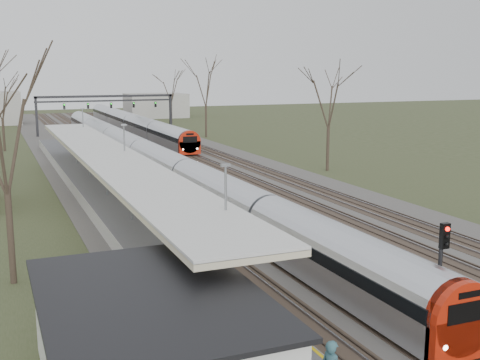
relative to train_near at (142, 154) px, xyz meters
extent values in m
cube|color=#474442|center=(2.50, 4.58, -1.43)|extent=(24.00, 160.00, 0.10)
cube|color=#4C3828|center=(-3.50, 4.58, -1.39)|extent=(2.60, 160.00, 0.06)
cube|color=gray|center=(-4.22, 4.58, -1.32)|extent=(0.07, 160.00, 0.12)
cube|color=gray|center=(-2.78, 4.58, -1.32)|extent=(0.07, 160.00, 0.12)
cube|color=#4C3828|center=(0.00, 4.58, -1.39)|extent=(2.60, 160.00, 0.06)
cube|color=gray|center=(-0.72, 4.58, -1.32)|extent=(0.07, 160.00, 0.12)
cube|color=gray|center=(0.72, 4.58, -1.32)|extent=(0.07, 160.00, 0.12)
cube|color=#4C3828|center=(3.50, 4.58, -1.39)|extent=(2.60, 160.00, 0.06)
cube|color=gray|center=(2.78, 4.58, -1.32)|extent=(0.07, 160.00, 0.12)
cube|color=gray|center=(4.22, 4.58, -1.32)|extent=(0.07, 160.00, 0.12)
cube|color=#4C3828|center=(7.00, 4.58, -1.39)|extent=(2.60, 160.00, 0.06)
cube|color=gray|center=(6.28, 4.58, -1.32)|extent=(0.07, 160.00, 0.12)
cube|color=gray|center=(7.72, 4.58, -1.32)|extent=(0.07, 160.00, 0.12)
cube|color=#4C3828|center=(10.50, 4.58, -1.39)|extent=(2.60, 160.00, 0.06)
cube|color=gray|center=(9.78, 4.58, -1.32)|extent=(0.07, 160.00, 0.12)
cube|color=gray|center=(11.22, 4.58, -1.32)|extent=(0.07, 160.00, 0.12)
cube|color=#9E9B93|center=(-6.55, -12.92, -0.98)|extent=(3.50, 69.00, 1.00)
cylinder|color=slate|center=(-6.55, -40.42, 1.02)|extent=(0.14, 0.14, 3.00)
cylinder|color=slate|center=(-6.55, -32.42, 1.02)|extent=(0.14, 0.14, 3.00)
cylinder|color=slate|center=(-6.55, -24.42, 1.02)|extent=(0.14, 0.14, 3.00)
cylinder|color=slate|center=(-6.55, -16.42, 1.02)|extent=(0.14, 0.14, 3.00)
cylinder|color=slate|center=(-6.55, -8.42, 1.02)|extent=(0.14, 0.14, 3.00)
cylinder|color=slate|center=(-6.55, -0.42, 1.02)|extent=(0.14, 0.14, 3.00)
cube|color=silver|center=(-6.55, -17.42, 2.57)|extent=(4.10, 50.00, 0.12)
cube|color=beige|center=(-6.55, -17.42, 2.40)|extent=(4.10, 50.00, 0.25)
cube|color=silver|center=(-10.00, -42.42, 0.12)|extent=(6.00, 9.00, 3.20)
cube|color=black|center=(-7.50, 34.58, 1.52)|extent=(0.35, 0.35, 6.00)
cube|color=black|center=(13.00, 34.58, 1.52)|extent=(0.35, 0.35, 6.00)
cube|color=black|center=(2.75, 34.58, 4.42)|extent=(21.00, 0.35, 0.35)
cube|color=black|center=(2.75, 34.58, 3.72)|extent=(21.00, 0.25, 0.25)
cube|color=black|center=(-3.50, 34.38, 3.02)|extent=(0.32, 0.22, 0.85)
sphere|color=#0CFF19|center=(-3.50, 34.24, 3.27)|extent=(0.16, 0.16, 0.16)
cube|color=black|center=(0.00, 34.38, 3.02)|extent=(0.32, 0.22, 0.85)
sphere|color=#0CFF19|center=(0.00, 34.24, 3.27)|extent=(0.16, 0.16, 0.16)
cube|color=black|center=(3.50, 34.38, 3.02)|extent=(0.32, 0.22, 0.85)
sphere|color=#0CFF19|center=(3.50, 34.24, 3.27)|extent=(0.16, 0.16, 0.16)
cube|color=black|center=(7.00, 34.38, 3.02)|extent=(0.32, 0.22, 0.85)
sphere|color=#0CFF19|center=(7.00, 34.24, 3.27)|extent=(0.16, 0.16, 0.16)
cube|color=black|center=(10.50, 34.38, 3.02)|extent=(0.32, 0.22, 0.85)
sphere|color=#0CFF19|center=(10.50, 34.24, 3.27)|extent=(0.16, 0.16, 0.16)
cylinder|color=#2D231C|center=(-13.50, -30.42, 0.77)|extent=(0.30, 0.30, 4.50)
cylinder|color=#2D231C|center=(16.50, -8.42, 0.77)|extent=(0.30, 0.30, 4.50)
cube|color=#B8BBC3|center=(0.00, 0.24, -0.38)|extent=(2.55, 90.00, 1.60)
cylinder|color=#B8BBC3|center=(0.00, 0.24, 0.27)|extent=(2.60, 89.70, 2.60)
cube|color=black|center=(0.00, 0.24, 0.37)|extent=(2.62, 89.40, 0.55)
cube|color=#B01D0A|center=(0.00, -44.66, -0.43)|extent=(2.55, 0.50, 1.50)
cylinder|color=#B01D0A|center=(0.00, -44.61, 0.27)|extent=(2.60, 0.60, 2.60)
cube|color=black|center=(0.00, -44.88, 0.57)|extent=(1.70, 0.12, 0.70)
sphere|color=white|center=(-0.85, -44.86, -0.53)|extent=(0.22, 0.22, 0.22)
cube|color=black|center=(0.00, 0.24, -1.30)|extent=(1.80, 89.00, 0.35)
cube|color=#B8BBC3|center=(7.00, 36.17, -0.38)|extent=(2.55, 60.00, 1.60)
cylinder|color=#B8BBC3|center=(7.00, 36.17, 0.27)|extent=(2.60, 59.70, 2.60)
cube|color=black|center=(7.00, 36.17, 0.37)|extent=(2.62, 59.40, 0.55)
cube|color=#B01D0A|center=(7.00, 6.27, -0.43)|extent=(2.55, 0.50, 1.50)
cylinder|color=#B01D0A|center=(7.00, 6.32, 0.27)|extent=(2.60, 0.60, 2.60)
cube|color=black|center=(7.00, 6.05, 0.57)|extent=(1.70, 0.12, 0.70)
sphere|color=white|center=(6.15, 6.07, -0.53)|extent=(0.22, 0.22, 0.22)
sphere|color=white|center=(7.85, 6.07, -0.53)|extent=(0.22, 0.22, 0.22)
cube|color=black|center=(7.00, 36.17, -1.30)|extent=(1.80, 59.00, 0.35)
cylinder|color=black|center=(1.75, -41.52, 0.52)|extent=(0.16, 0.16, 4.00)
cube|color=black|center=(1.75, -41.67, 2.12)|extent=(0.35, 0.22, 1.00)
sphere|color=#FF0C05|center=(1.75, -41.80, 2.42)|extent=(0.18, 0.18, 0.18)
camera|label=1|loc=(-14.05, -59.15, 8.37)|focal=45.00mm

